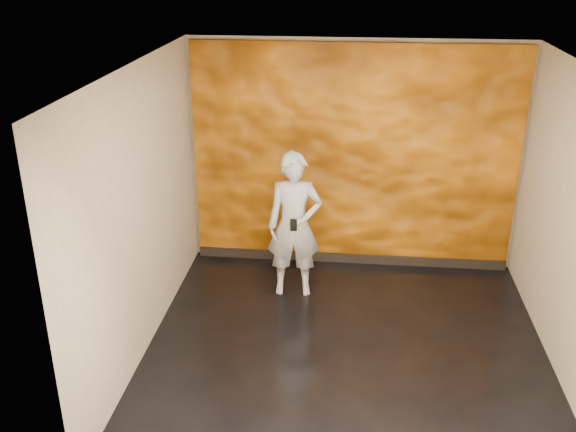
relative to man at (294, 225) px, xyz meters
The scene contains 5 objects.
room 1.40m from the man, 60.41° to the right, with size 4.02×4.02×2.81m.
feature_wall 1.18m from the man, 52.99° to the left, with size 3.90×0.06×2.75m, color orange.
baseboard 1.29m from the man, 51.64° to the left, with size 3.90×0.04×0.12m, color black.
man is the anchor object (origin of this frame).
phone 0.26m from the man, 86.48° to the right, with size 0.07×0.01×0.14m, color black.
Camera 1 is at (-0.00, -5.47, 3.77)m, focal length 40.00 mm.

